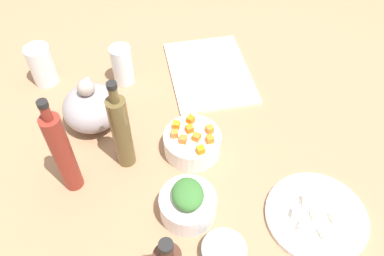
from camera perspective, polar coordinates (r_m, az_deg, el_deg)
name	(u,v)px	position (r cm, az deg, el deg)	size (l,w,h in cm)	color
tabletop	(192,144)	(107.87, 0.00, -2.26)	(190.00, 190.00, 3.00)	#976F4F
cutting_board	(209,72)	(125.45, 2.54, 8.06)	(32.92, 24.24, 1.00)	silver
plate_tofu	(316,216)	(97.57, 17.52, -12.08)	(23.52, 23.52, 1.20)	white
bowl_greens	(188,205)	(91.83, -0.59, -11.13)	(13.08, 13.08, 6.07)	white
bowl_carrots	(192,143)	(102.34, 0.05, -2.20)	(14.85, 14.85, 5.77)	white
bowl_small_side	(224,252)	(88.71, 4.63, -17.40)	(9.74, 9.74, 3.19)	gray
teapot	(91,107)	(110.35, -14.37, 2.98)	(17.82, 15.40, 15.27)	gray
bottle_0	(62,153)	(92.96, -18.24, -3.42)	(4.53, 4.53, 28.73)	maroon
bottle_3	(121,131)	(95.04, -10.19, -0.49)	(4.66, 4.66, 26.96)	brown
drinking_glass_0	(42,65)	(127.13, -20.90, 8.49)	(7.34, 7.34, 12.54)	white
drinking_glass_1	(122,65)	(120.95, -10.06, 8.95)	(6.23, 6.23, 12.36)	white
carrot_cube_0	(191,120)	(102.59, -0.13, 1.22)	(1.80, 1.80, 1.80)	orange
carrot_cube_1	(210,129)	(100.52, 2.58, -0.16)	(1.80, 1.80, 1.80)	orange
carrot_cube_2	(202,150)	(96.26, 1.43, -3.15)	(1.80, 1.80, 1.80)	orange
carrot_cube_3	(189,129)	(100.47, -0.36, -0.13)	(1.80, 1.80, 1.80)	orange
carrot_cube_4	(195,137)	(98.68, 0.46, -1.35)	(1.80, 1.80, 1.80)	orange
carrot_cube_5	(176,125)	(101.41, -2.28, 0.43)	(1.80, 1.80, 1.80)	orange
carrot_cube_6	(175,134)	(99.52, -2.53, -0.83)	(1.80, 1.80, 1.80)	orange
carrot_cube_7	(183,139)	(98.25, -1.28, -1.67)	(1.80, 1.80, 1.80)	orange
carrot_cube_8	(210,139)	(98.38, 2.61, -1.63)	(1.80, 1.80, 1.80)	orange
chopped_greens_mound	(188,194)	(87.60, -0.61, -9.54)	(8.56, 7.10, 3.76)	#34692D
tofu_cube_0	(336,217)	(96.92, 20.13, -11.96)	(2.20, 2.20, 2.20)	white
tofu_cube_1	(326,233)	(94.21, 18.77, -14.13)	(2.20, 2.20, 2.20)	silver
tofu_cube_2	(307,200)	(97.26, 16.36, -9.91)	(2.20, 2.20, 2.20)	#F5F5CD
tofu_cube_3	(317,214)	(95.85, 17.61, -11.81)	(2.20, 2.20, 2.20)	silver
tofu_cube_4	(297,213)	(94.76, 14.96, -11.82)	(2.20, 2.20, 2.20)	white
tofu_cube_5	(304,227)	(93.48, 15.91, -13.60)	(2.20, 2.20, 2.20)	white
dumpling_0	(211,84)	(118.50, 2.70, 6.32)	(4.27, 3.64, 2.78)	beige
dumpling_1	(201,55)	(129.46, 1.29, 10.52)	(4.62, 4.54, 2.14)	beige
dumpling_2	(226,56)	(128.74, 4.96, 10.29)	(5.97, 5.23, 2.90)	beige
dumpling_3	(187,68)	(123.87, -0.71, 8.74)	(4.05, 3.92, 3.12)	beige
dumpling_4	(231,68)	(124.07, 5.61, 8.57)	(4.79, 4.43, 3.17)	beige
dumpling_5	(183,49)	(131.30, -1.33, 11.33)	(5.05, 4.51, 2.76)	beige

